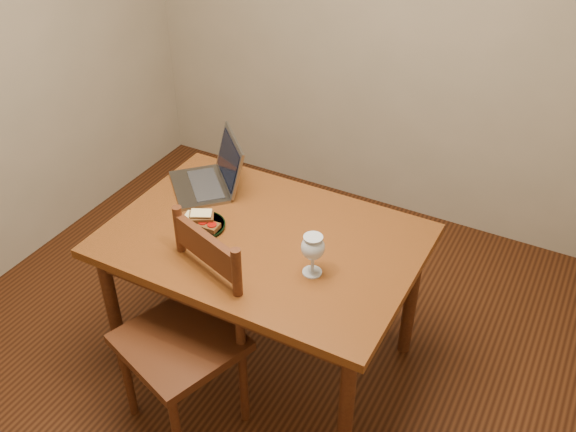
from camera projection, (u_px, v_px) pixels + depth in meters
The scene contains 10 objects.
floor at pixel (255, 368), 3.08m from camera, with size 3.20×3.20×0.02m, color black.
back_wall at pixel (400, 2), 3.47m from camera, with size 3.20×0.02×2.60m, color gray.
table at pixel (263, 253), 2.75m from camera, with size 1.30×0.90×0.74m.
chair at pixel (184, 329), 2.57m from camera, with size 0.56×0.55×0.48m.
plate at pixel (202, 226), 2.74m from camera, with size 0.20×0.20×0.02m, color black.
sandwich_cheese at pixel (196, 218), 2.75m from camera, with size 0.10×0.06×0.03m, color #381E0C, non-canonical shape.
sandwich_tomato at pixel (208, 225), 2.71m from camera, with size 0.10×0.06×0.03m, color #381E0C, non-canonical shape.
sandwich_top at pixel (201, 216), 2.72m from camera, with size 0.10×0.06×0.03m, color #381E0C, non-canonical shape.
milk_glass at pixel (313, 255), 2.46m from camera, with size 0.09×0.09×0.18m, color white, non-canonical shape.
laptop at pixel (213, 174), 2.98m from camera, with size 0.45×0.45×0.24m.
Camera 1 is at (1.12, -1.75, 2.38)m, focal length 40.00 mm.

